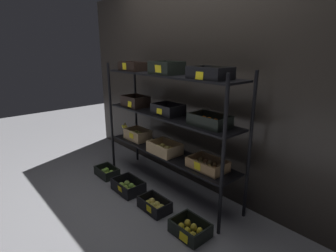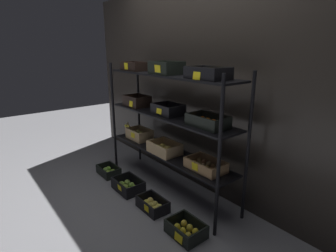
# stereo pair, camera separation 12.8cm
# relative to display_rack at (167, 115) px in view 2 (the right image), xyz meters

# --- Properties ---
(ground_plane) EXTENTS (10.00, 10.00, 0.00)m
(ground_plane) POSITION_rel_display_rack_xyz_m (0.01, 0.01, -0.89)
(ground_plane) COLOR gray
(storefront_wall) EXTENTS (4.22, 0.12, 2.30)m
(storefront_wall) POSITION_rel_display_rack_xyz_m (0.01, 0.41, 0.26)
(storefront_wall) COLOR #2D2823
(storefront_wall) RESTS_ON ground_plane
(display_rack) EXTENTS (1.96, 0.43, 1.47)m
(display_rack) POSITION_rel_display_rack_xyz_m (0.00, 0.00, 0.00)
(display_rack) COLOR black
(display_rack) RESTS_ON ground_plane
(crate_ground_apple_green) EXTENTS (0.32, 0.21, 0.11)m
(crate_ground_apple_green) POSITION_rel_display_rack_xyz_m (-0.74, -0.39, -0.85)
(crate_ground_apple_green) COLOR black
(crate_ground_apple_green) RESTS_ON ground_plane
(crate_ground_left_apple_green) EXTENTS (0.36, 0.26, 0.14)m
(crate_ground_left_apple_green) POSITION_rel_display_rack_xyz_m (-0.24, -0.39, -0.84)
(crate_ground_left_apple_green) COLOR black
(crate_ground_left_apple_green) RESTS_ON ground_plane
(crate_ground_apple_gold) EXTENTS (0.33, 0.21, 0.12)m
(crate_ground_apple_gold) POSITION_rel_display_rack_xyz_m (0.25, -0.39, -0.84)
(crate_ground_apple_gold) COLOR black
(crate_ground_apple_gold) RESTS_ON ground_plane
(crate_ground_lemon) EXTENTS (0.33, 0.26, 0.13)m
(crate_ground_lemon) POSITION_rel_display_rack_xyz_m (0.76, -0.39, -0.84)
(crate_ground_lemon) COLOR black
(crate_ground_lemon) RESTS_ON ground_plane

